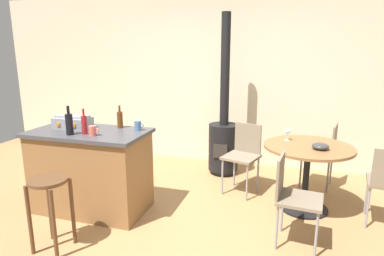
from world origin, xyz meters
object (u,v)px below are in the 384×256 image
(folding_chair_right, at_px, (292,193))
(dining_table, at_px, (307,161))
(folding_chair_far, at_px, (324,150))
(toolbox, at_px, (73,122))
(wine_glass, at_px, (288,132))
(cup_1, at_px, (93,131))
(cup_0, at_px, (138,126))
(bottle_0, at_px, (120,119))
(folding_chair_left, at_px, (243,152))
(serving_bowl, at_px, (320,146))
(bottle_1, at_px, (69,124))
(wooden_stool, at_px, (50,198))
(kitchen_island, at_px, (91,170))
(wood_stove, at_px, (224,137))
(bottle_2, at_px, (84,124))

(folding_chair_right, bearing_deg, dining_table, 78.63)
(folding_chair_far, bearing_deg, toolbox, -153.69)
(folding_chair_right, bearing_deg, wine_glass, 95.06)
(folding_chair_far, relative_size, cup_1, 7.78)
(toolbox, xyz_separation_m, cup_0, (0.76, 0.12, -0.02))
(dining_table, height_order, bottle_0, bottle_0)
(folding_chair_left, bearing_deg, serving_bowl, -25.17)
(folding_chair_left, distance_m, cup_1, 1.89)
(folding_chair_far, bearing_deg, folding_chair_right, -104.37)
(folding_chair_right, bearing_deg, bottle_1, -176.43)
(wooden_stool, bearing_deg, dining_table, 33.73)
(folding_chair_left, xyz_separation_m, toolbox, (-1.83, -0.94, 0.48))
(kitchen_island, bearing_deg, wood_stove, 52.50)
(folding_chair_right, bearing_deg, bottle_2, -178.12)
(wood_stove, xyz_separation_m, toolbox, (-1.45, -1.51, 0.44))
(folding_chair_far, relative_size, toolbox, 2.16)
(dining_table, bearing_deg, kitchen_island, -163.33)
(wood_stove, distance_m, cup_0, 1.61)
(bottle_0, height_order, bottle_2, bottle_2)
(wooden_stool, bearing_deg, bottle_2, 94.60)
(bottle_0, bearing_deg, cup_0, -12.22)
(kitchen_island, xyz_separation_m, bottle_1, (-0.08, -0.20, 0.58))
(cup_0, distance_m, wine_glass, 1.74)
(wood_stove, relative_size, toolbox, 5.76)
(folding_chair_right, xyz_separation_m, bottle_2, (-2.15, -0.07, 0.53))
(folding_chair_right, distance_m, bottle_1, 2.35)
(wine_glass, bearing_deg, cup_0, -156.56)
(wooden_stool, height_order, bottle_2, bottle_2)
(cup_1, bearing_deg, cup_0, 46.11)
(cup_1, relative_size, wine_glass, 0.78)
(bottle_0, bearing_deg, cup_1, -102.61)
(wooden_stool, bearing_deg, kitchen_island, 97.27)
(wooden_stool, relative_size, bottle_1, 2.23)
(folding_chair_far, bearing_deg, bottle_0, -152.19)
(cup_1, bearing_deg, serving_bowl, 18.54)
(bottle_2, height_order, serving_bowl, bottle_2)
(folding_chair_left, xyz_separation_m, bottle_0, (-1.32, -0.77, 0.51))
(folding_chair_left, distance_m, cup_0, 1.43)
(bottle_1, bearing_deg, toolbox, 120.56)
(folding_chair_far, distance_m, serving_bowl, 0.92)
(wood_stove, height_order, bottle_0, wood_stove)
(folding_chair_right, bearing_deg, bottle_0, 171.23)
(cup_1, bearing_deg, toolbox, 150.38)
(kitchen_island, bearing_deg, cup_1, -44.59)
(folding_chair_right, relative_size, bottle_0, 3.31)
(bottle_0, distance_m, bottle_1, 0.56)
(folding_chair_left, height_order, cup_0, cup_0)
(bottle_2, bearing_deg, kitchen_island, 110.21)
(bottle_1, height_order, wine_glass, bottle_1)
(folding_chair_far, distance_m, cup_1, 2.95)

